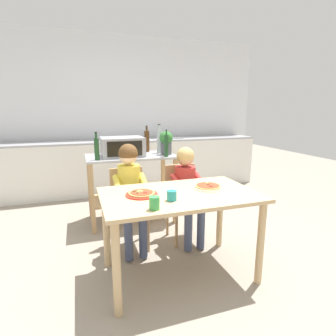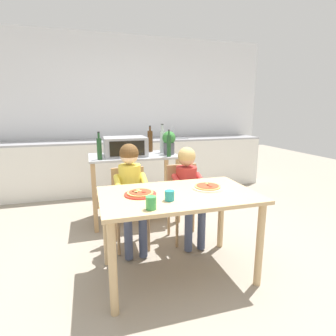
# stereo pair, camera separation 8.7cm
# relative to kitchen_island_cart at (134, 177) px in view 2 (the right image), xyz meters

# --- Properties ---
(ground_plane) EXTENTS (12.18, 12.18, 0.00)m
(ground_plane) POSITION_rel_kitchen_island_cart_xyz_m (0.15, -0.10, -0.57)
(ground_plane) COLOR gray
(back_wall_tiled) EXTENTS (5.40, 0.12, 2.70)m
(back_wall_tiled) POSITION_rel_kitchen_island_cart_xyz_m (0.15, 1.79, 0.78)
(back_wall_tiled) COLOR silver
(back_wall_tiled) RESTS_ON ground
(kitchen_counter) EXTENTS (4.86, 0.60, 1.09)m
(kitchen_counter) POSITION_rel_kitchen_island_cart_xyz_m (0.15, 1.38, -0.13)
(kitchen_counter) COLOR silver
(kitchen_counter) RESTS_ON ground
(kitchen_island_cart) EXTENTS (1.09, 0.60, 0.85)m
(kitchen_island_cart) POSITION_rel_kitchen_island_cart_xyz_m (0.00, 0.00, 0.00)
(kitchen_island_cart) COLOR #B7BABF
(kitchen_island_cart) RESTS_ON ground
(toaster_oven) EXTENTS (0.51, 0.38, 0.23)m
(toaster_oven) POSITION_rel_kitchen_island_cart_xyz_m (-0.10, -0.02, 0.40)
(toaster_oven) COLOR #999BA0
(toaster_oven) RESTS_ON kitchen_island_cart
(bottle_squat_spirits) EXTENTS (0.07, 0.07, 0.35)m
(bottle_squat_spirits) POSITION_rel_kitchen_island_cart_xyz_m (0.27, 0.22, 0.43)
(bottle_squat_spirits) COLOR #4C2D14
(bottle_squat_spirits) RESTS_ON kitchen_island_cart
(bottle_tall_green_wine) EXTENTS (0.06, 0.06, 0.32)m
(bottle_tall_green_wine) POSITION_rel_kitchen_island_cart_xyz_m (-0.42, -0.18, 0.41)
(bottle_tall_green_wine) COLOR #1E4723
(bottle_tall_green_wine) RESTS_ON kitchen_island_cart
(bottle_brown_beer) EXTENTS (0.05, 0.05, 0.33)m
(bottle_brown_beer) POSITION_rel_kitchen_island_cart_xyz_m (0.40, -0.22, 0.42)
(bottle_brown_beer) COLOR #1E4723
(bottle_brown_beer) RESTS_ON kitchen_island_cart
(bottle_slim_sauce) EXTENTS (0.06, 0.06, 0.38)m
(bottle_slim_sauce) POSITION_rel_kitchen_island_cart_xyz_m (0.40, 0.08, 0.44)
(bottle_slim_sauce) COLOR #ADB7B2
(bottle_slim_sauce) RESTS_ON kitchen_island_cart
(potted_herb_plant) EXTENTS (0.17, 0.17, 0.29)m
(potted_herb_plant) POSITION_rel_kitchen_island_cart_xyz_m (0.44, -0.07, 0.44)
(potted_herb_plant) COLOR #4C4C51
(potted_herb_plant) RESTS_ON kitchen_island_cart
(dining_table) EXTENTS (1.28, 0.78, 0.74)m
(dining_table) POSITION_rel_kitchen_island_cart_xyz_m (0.15, -1.31, 0.06)
(dining_table) COLOR tan
(dining_table) RESTS_ON ground
(dining_chair_left) EXTENTS (0.36, 0.36, 0.81)m
(dining_chair_left) POSITION_rel_kitchen_island_cart_xyz_m (-0.16, -0.65, -0.09)
(dining_chair_left) COLOR tan
(dining_chair_left) RESTS_ON ground
(dining_chair_right) EXTENTS (0.36, 0.36, 0.81)m
(dining_chair_right) POSITION_rel_kitchen_island_cart_xyz_m (0.44, -0.67, -0.09)
(dining_chair_right) COLOR tan
(dining_chair_right) RESTS_ON ground
(child_in_yellow_shirt) EXTENTS (0.32, 0.42, 1.07)m
(child_in_yellow_shirt) POSITION_rel_kitchen_island_cart_xyz_m (-0.16, -0.77, 0.11)
(child_in_yellow_shirt) COLOR #424C6B
(child_in_yellow_shirt) RESTS_ON ground
(child_in_red_shirt) EXTENTS (0.32, 0.42, 1.01)m
(child_in_red_shirt) POSITION_rel_kitchen_island_cart_xyz_m (0.44, -0.79, 0.08)
(child_in_red_shirt) COLOR #424C6B
(child_in_red_shirt) RESTS_ON ground
(pizza_plate_red_rimmed) EXTENTS (0.26, 0.26, 0.03)m
(pizza_plate_red_rimmed) POSITION_rel_kitchen_island_cart_xyz_m (-0.16, -1.27, 0.18)
(pizza_plate_red_rimmed) COLOR red
(pizza_plate_red_rimmed) RESTS_ON dining_table
(pizza_plate_white) EXTENTS (0.26, 0.26, 0.03)m
(pizza_plate_white) POSITION_rel_kitchen_island_cart_xyz_m (0.44, -1.26, 0.18)
(pizza_plate_white) COLOR white
(pizza_plate_white) RESTS_ON dining_table
(drinking_cup_green) EXTENTS (0.07, 0.07, 0.09)m
(drinking_cup_green) POSITION_rel_kitchen_island_cart_xyz_m (-0.15, -1.60, 0.21)
(drinking_cup_green) COLOR green
(drinking_cup_green) RESTS_ON dining_table
(drinking_cup_teal) EXTENTS (0.08, 0.08, 0.08)m
(drinking_cup_teal) POSITION_rel_kitchen_island_cart_xyz_m (0.03, -1.46, 0.21)
(drinking_cup_teal) COLOR teal
(drinking_cup_teal) RESTS_ON dining_table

